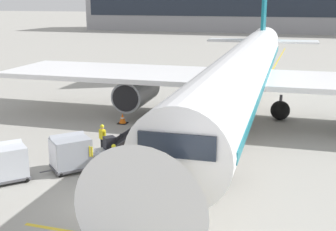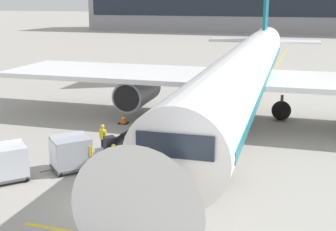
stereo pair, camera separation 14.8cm
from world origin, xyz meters
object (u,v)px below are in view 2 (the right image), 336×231
object	(u,v)px
ground_crew_by_loader	(103,137)
baggage_cart_second	(6,161)
ground_crew_marshaller	(141,148)
ground_crew_by_carts	(114,158)
baggage_cart_lead	(71,152)
ground_crew_wingwalker	(88,153)
safety_cone_nose_mark	(165,115)
safety_cone_wingtip	(123,119)
parked_airplane	(245,72)
safety_cone_engine_keepout	(169,111)
belt_loader	(132,144)

from	to	relation	value
ground_crew_by_loader	baggage_cart_second	bearing A→B (deg)	-117.66
ground_crew_marshaller	ground_crew_by_loader	bearing A→B (deg)	155.58
ground_crew_by_carts	ground_crew_by_loader	bearing A→B (deg)	124.29
baggage_cart_lead	ground_crew_by_carts	size ratio (longest dim) A/B	1.46
ground_crew_marshaller	ground_crew_wingwalker	xyz separation A→B (m)	(-2.39, -1.56, 0.00)
baggage_cart_second	ground_crew_marshaller	xyz separation A→B (m)	(5.70, 3.95, -0.00)
safety_cone_nose_mark	safety_cone_wingtip	bearing A→B (deg)	-140.18
ground_crew_wingwalker	ground_crew_by_carts	bearing A→B (deg)	-10.01
baggage_cart_second	ground_crew_marshaller	bearing A→B (deg)	34.74
safety_cone_nose_mark	parked_airplane	bearing A→B (deg)	14.10
parked_airplane	ground_crew_by_carts	bearing A→B (deg)	-109.40
ground_crew_by_loader	ground_crew_marshaller	size ratio (longest dim) A/B	1.00
ground_crew_by_loader	ground_crew_marshaller	world-z (taller)	same
ground_crew_by_carts	parked_airplane	bearing A→B (deg)	70.60
parked_airplane	safety_cone_nose_mark	distance (m)	6.79
baggage_cart_second	ground_crew_by_loader	world-z (taller)	baggage_cart_second
safety_cone_engine_keepout	baggage_cart_lead	bearing A→B (deg)	-96.23
belt_loader	ground_crew_marshaller	xyz separation A→B (m)	(0.88, -0.80, 0.11)
safety_cone_nose_mark	ground_crew_by_loader	bearing A→B (deg)	-97.10
safety_cone_nose_mark	baggage_cart_lead	bearing A→B (deg)	-97.26
parked_airplane	safety_cone_engine_keepout	world-z (taller)	parked_airplane
belt_loader	ground_crew_by_loader	xyz separation A→B (m)	(-2.05, 0.53, 0.11)
belt_loader	ground_crew_by_loader	distance (m)	2.12
ground_crew_by_carts	ground_crew_wingwalker	world-z (taller)	same
ground_crew_marshaller	ground_crew_wingwalker	size ratio (longest dim) A/B	1.00
baggage_cart_lead	ground_crew_marshaller	bearing A→B (deg)	27.03
safety_cone_wingtip	safety_cone_nose_mark	bearing A→B (deg)	39.82
ground_crew_by_carts	safety_cone_wingtip	xyz separation A→B (m)	(-3.62, 9.52, -0.63)
ground_crew_wingwalker	safety_cone_wingtip	bearing A→B (deg)	102.16
belt_loader	safety_cone_engine_keepout	xyz separation A→B (m)	(-1.08, 10.17, -0.52)
safety_cone_wingtip	baggage_cart_lead	bearing A→B (deg)	-83.69
parked_airplane	ground_crew_by_loader	distance (m)	12.25
safety_cone_wingtip	ground_crew_by_carts	bearing A→B (deg)	-69.20
baggage_cart_lead	ground_crew_wingwalker	xyz separation A→B (m)	(0.95, 0.14, -0.00)
ground_crew_marshaller	ground_crew_wingwalker	distance (m)	2.85
belt_loader	baggage_cart_lead	world-z (taller)	belt_loader
ground_crew_by_loader	ground_crew_by_carts	world-z (taller)	same
baggage_cart_second	ground_crew_by_loader	xyz separation A→B (m)	(2.77, 5.28, -0.00)
safety_cone_nose_mark	ground_crew_by_carts	bearing A→B (deg)	-84.48
safety_cone_engine_keepout	safety_cone_wingtip	world-z (taller)	safety_cone_wingtip
baggage_cart_second	safety_cone_wingtip	world-z (taller)	baggage_cart_second
safety_cone_engine_keepout	safety_cone_nose_mark	bearing A→B (deg)	-86.52
safety_cone_wingtip	safety_cone_engine_keepout	bearing A→B (deg)	53.81
baggage_cart_second	ground_crew_by_carts	bearing A→B (deg)	23.04
parked_airplane	ground_crew_wingwalker	xyz separation A→B (m)	(-6.22, -12.75, -2.68)
ground_crew_by_loader	ground_crew_marshaller	xyz separation A→B (m)	(2.93, -1.33, 0.00)
baggage_cart_second	parked_airplane	bearing A→B (deg)	57.81
safety_cone_engine_keepout	safety_cone_wingtip	bearing A→B (deg)	-126.19
baggage_cart_lead	baggage_cart_second	world-z (taller)	same
parked_airplane	ground_crew_marshaller	xyz separation A→B (m)	(-3.83, -11.18, -2.68)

